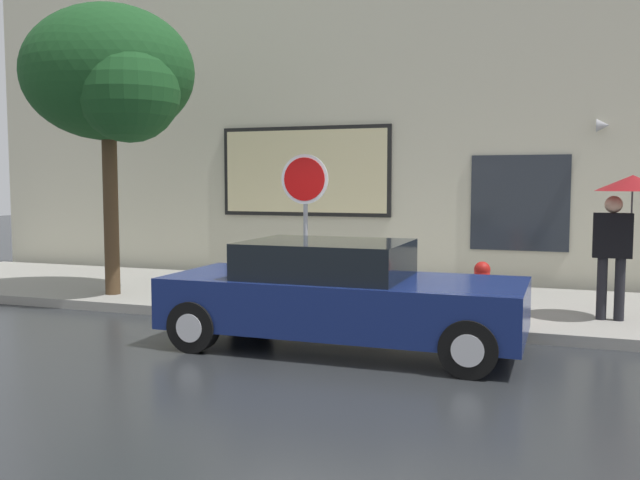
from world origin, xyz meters
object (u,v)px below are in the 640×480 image
street_tree (112,78)px  pedestrian_with_umbrella (625,206)px  parked_car (340,295)px  fire_hydrant (482,291)px  stop_sign (305,200)px

street_tree → pedestrian_with_umbrella: bearing=3.8°
parked_car → fire_hydrant: bearing=48.3°
fire_hydrant → stop_sign: (-2.68, -0.06, 1.27)m
street_tree → fire_hydrant: bearing=0.3°
pedestrian_with_umbrella → stop_sign: stop_sign is taller
parked_car → street_tree: street_tree is taller
parked_car → fire_hydrant: (1.56, 1.75, -0.12)m
pedestrian_with_umbrella → stop_sign: bearing=-173.0°
fire_hydrant → pedestrian_with_umbrella: bearing=15.1°
parked_car → fire_hydrant: parked_car is taller
fire_hydrant → stop_sign: 2.96m
fire_hydrant → stop_sign: bearing=-178.8°
fire_hydrant → parked_car: bearing=-131.7°
parked_car → street_tree: (-4.60, 1.72, 3.17)m
street_tree → stop_sign: (3.48, -0.02, -2.02)m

